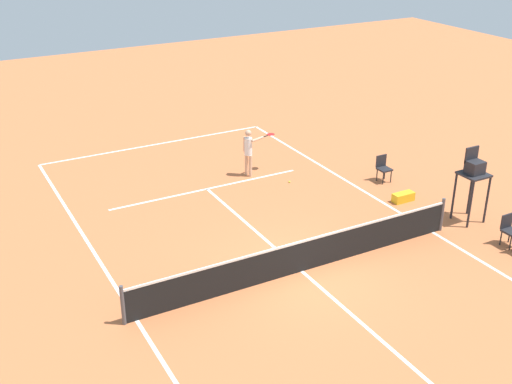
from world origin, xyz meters
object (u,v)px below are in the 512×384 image
Objects in this scene: player_serving at (249,148)px; tennis_ball at (289,182)px; courtside_chair_far at (509,229)px; equipment_bag at (403,197)px; umpire_chair at (474,173)px; courtside_chair_mid at (383,167)px.

player_serving reaches higher than tennis_ball.
tennis_ball is 0.07× the size of courtside_chair_far.
umpire_chair is at bearing 112.71° from equipment_bag.
umpire_chair is at bearing 15.61° from player_serving.
tennis_ball is at bearing -64.84° from courtside_chair_far.
player_serving is at bearing -51.82° from equipment_bag.
player_serving is 1.85× the size of courtside_chair_far.
courtside_chair_far is 1.25× the size of equipment_bag.
player_serving reaches higher than courtside_chair_mid.
courtside_chair_mid is 1.00× the size of courtside_chair_far.
courtside_chair_far is (-4.19, 8.22, -0.52)m from player_serving.
player_serving is at bearing -63.00° from courtside_chair_far.
courtside_chair_mid reaches higher than tennis_ball.
player_serving is 0.73× the size of umpire_chair.
tennis_ball is at bearing 17.69° from player_serving.
umpire_chair is 2.65m from equipment_bag.
courtside_chair_mid is 1.25× the size of equipment_bag.
courtside_chair_mid is (-3.95, 2.74, -0.52)m from player_serving.
tennis_ball is 0.09× the size of equipment_bag.
courtside_chair_mid is at bearing -105.48° from equipment_bag.
umpire_chair is 2.05m from courtside_chair_far.
player_serving is 2.32× the size of equipment_bag.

